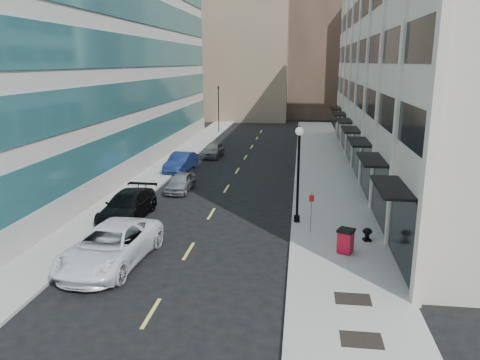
% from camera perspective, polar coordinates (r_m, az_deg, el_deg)
% --- Properties ---
extents(ground, '(160.00, 160.00, 0.00)m').
position_cam_1_polar(ground, '(16.97, -12.97, -18.90)').
color(ground, black).
rests_on(ground, ground).
extents(sidewalk_right, '(5.00, 80.00, 0.15)m').
position_cam_1_polar(sidewalk_right, '(34.52, 10.73, -1.34)').
color(sidewalk_right, '#9B988D').
rests_on(sidewalk_right, ground).
extents(sidewalk_left, '(3.00, 80.00, 0.15)m').
position_cam_1_polar(sidewalk_left, '(36.44, -11.81, -0.57)').
color(sidewalk_left, '#9B988D').
rests_on(sidewalk_left, ground).
extents(building_right, '(15.30, 46.50, 18.25)m').
position_cam_1_polar(building_right, '(41.86, 24.12, 12.75)').
color(building_right, beige).
rests_on(building_right, ground).
extents(building_left, '(16.14, 46.00, 20.00)m').
position_cam_1_polar(building_left, '(45.54, -21.14, 14.30)').
color(building_left, beige).
rests_on(building_left, ground).
extents(skyline_tan_near, '(14.00, 18.00, 28.00)m').
position_cam_1_polar(skyline_tan_near, '(81.92, 0.91, 17.55)').
color(skyline_tan_near, '#807054').
rests_on(skyline_tan_near, ground).
extents(skyline_brown, '(12.00, 16.00, 34.00)m').
position_cam_1_polar(skyline_brown, '(85.64, 9.73, 19.23)').
color(skyline_brown, brown).
rests_on(skyline_brown, ground).
extents(skyline_tan_far, '(12.00, 14.00, 22.00)m').
position_cam_1_polar(skyline_tan_far, '(93.29, -4.70, 15.25)').
color(skyline_tan_far, '#807054').
rests_on(skyline_tan_far, ground).
extents(skyline_stone, '(10.00, 14.00, 20.00)m').
position_cam_1_polar(skyline_stone, '(80.24, 17.04, 14.17)').
color(skyline_stone, beige).
rests_on(skyline_stone, ground).
extents(grate_mid, '(1.40, 1.00, 0.01)m').
position_cam_1_polar(grate_mid, '(16.99, 14.59, -18.33)').
color(grate_mid, black).
rests_on(grate_mid, sidewalk_right).
extents(grate_far, '(1.40, 1.00, 0.01)m').
position_cam_1_polar(grate_far, '(19.40, 13.59, -13.91)').
color(grate_far, black).
rests_on(grate_far, sidewalk_right).
extents(road_centerline, '(0.15, 68.20, 0.01)m').
position_cam_1_polar(road_centerline, '(32.04, -2.51, -2.44)').
color(road_centerline, '#D8CC4C').
rests_on(road_centerline, ground).
extents(traffic_signal, '(0.66, 0.66, 6.98)m').
position_cam_1_polar(traffic_signal, '(62.29, -2.66, 10.98)').
color(traffic_signal, black).
rests_on(traffic_signal, ground).
extents(car_white_van, '(3.53, 6.77, 1.82)m').
position_cam_1_polar(car_white_van, '(22.61, -15.53, -7.76)').
color(car_white_van, white).
rests_on(car_white_van, ground).
extents(car_black_pickup, '(2.41, 5.64, 1.62)m').
position_cam_1_polar(car_black_pickup, '(28.83, -13.54, -3.07)').
color(car_black_pickup, black).
rests_on(car_black_pickup, ground).
extents(car_silver_sedan, '(1.67, 3.97, 1.34)m').
position_cam_1_polar(car_silver_sedan, '(34.31, -7.25, -0.27)').
color(car_silver_sedan, gray).
rests_on(car_silver_sedan, ground).
extents(car_blue_sedan, '(2.11, 4.92, 1.58)m').
position_cam_1_polar(car_blue_sedan, '(40.64, -7.21, 2.17)').
color(car_blue_sedan, navy).
rests_on(car_blue_sedan, ground).
extents(car_grey_sedan, '(1.89, 4.30, 1.44)m').
position_cam_1_polar(car_grey_sedan, '(46.60, -3.28, 3.71)').
color(car_grey_sedan, gray).
rests_on(car_grey_sedan, ground).
extents(trash_bin, '(0.97, 0.97, 1.20)m').
position_cam_1_polar(trash_bin, '(23.38, 12.75, -7.15)').
color(trash_bin, red).
rests_on(trash_bin, sidewalk_right).
extents(lamppost, '(0.47, 0.47, 5.66)m').
position_cam_1_polar(lamppost, '(26.59, 7.14, 1.71)').
color(lamppost, black).
rests_on(lamppost, sidewalk_right).
extents(sign_post, '(0.26, 0.08, 2.26)m').
position_cam_1_polar(sign_post, '(25.49, 8.69, -3.21)').
color(sign_post, slate).
rests_on(sign_post, sidewalk_right).
extents(urn_planter, '(0.50, 0.50, 0.69)m').
position_cam_1_polar(urn_planter, '(25.23, 15.25, -6.26)').
color(urn_planter, black).
rests_on(urn_planter, sidewalk_right).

